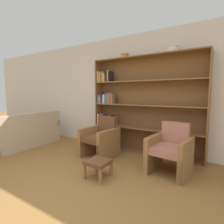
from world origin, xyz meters
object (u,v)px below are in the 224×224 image
Objects in this scene: bookshelf at (136,106)px; footstool at (98,163)px; bowl_cream at (172,49)px; armchair_cushioned at (170,150)px; armchair_leather at (101,138)px; bowl_stoneware at (125,56)px; couch at (24,135)px.

bookshelf is 1.75m from footstool.
armchair_cushioned is at bearing -74.66° from bowl_cream.
armchair_cushioned is at bearing -172.98° from armchair_leather.
bowl_stoneware is (-0.29, -0.03, 1.17)m from bookshelf.
bowl_cream is at bearing -2.12° from bookshelf.
bowl_cream is (0.78, -0.03, 1.19)m from bookshelf.
bookshelf is 1.47× the size of couch.
armchair_cushioned is at bearing -36.01° from bookshelf.
bowl_stoneware is 1.07m from bowl_cream.
armchair_leather is 2.40× the size of footstool.
bowl_stoneware is at bearing -64.53° from couch.
couch is at bearing -161.82° from bowl_cream.
bowl_stoneware is 0.74× the size of bowl_cream.
bowl_cream reaches higher than bookshelf.
bookshelf is 1.11m from armchair_leather.
couch is 2.69m from footstool.
bowl_cream reaches higher than bowl_stoneware.
bowl_stoneware is 0.53× the size of footstool.
bowl_cream is at bearing -68.19° from armchair_cushioned.
couch is (-2.65, -1.15, -0.77)m from bookshelf.
bowl_stoneware is 2.34m from armchair_cushioned.
bookshelf is 10.16× the size of bowl_cream.
bookshelf is 1.42m from bowl_cream.
bowl_stoneware is 0.22× the size of armchair_cushioned.
bookshelf is 7.20× the size of footstool.
bookshelf is 1.37m from armchair_cushioned.
bowl_cream is 4.10m from couch.
bookshelf reaches higher than footstool.
armchair_leather and armchair_cushioned have the same top height.
armchair_leather is (-0.52, -0.70, -0.68)m from bookshelf.
armchair_cushioned is at bearing -28.07° from bowl_stoneware.
footstool is (0.02, -1.53, -0.84)m from bookshelf.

